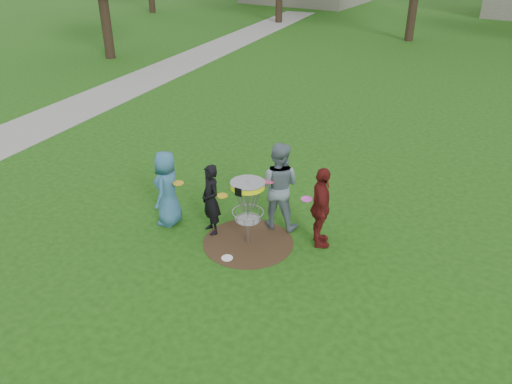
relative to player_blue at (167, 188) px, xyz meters
The scene contains 10 objects.
ground 2.01m from the player_blue, ahead, with size 100.00×100.00×0.00m, color #19470F.
dirt_patch 2.00m from the player_blue, ahead, with size 1.80×1.80×0.01m, color #47331E.
concrete_path 11.60m from the player_blue, 134.93° to the left, with size 2.20×40.00×0.02m, color #9E9E99.
player_blue is the anchor object (origin of this frame).
player_black 0.99m from the player_blue, ahead, with size 0.54×0.36×1.49m, color black.
player_grey 2.27m from the player_blue, 28.11° to the left, with size 0.90×0.70×1.86m, color slate.
player_maroon 3.16m from the player_blue, 15.99° to the left, with size 0.96×0.40×1.64m, color maroon.
disc_on_grass 2.00m from the player_blue, 14.85° to the right, with size 0.22×0.22×0.02m, color white.
disc_golf_basket 1.85m from the player_blue, ahead, with size 0.66×0.67×1.38m.
held_discs 1.64m from the player_blue, 15.40° to the left, with size 2.74×0.98×0.24m.
Camera 1 is at (4.41, -6.99, 5.53)m, focal length 35.00 mm.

